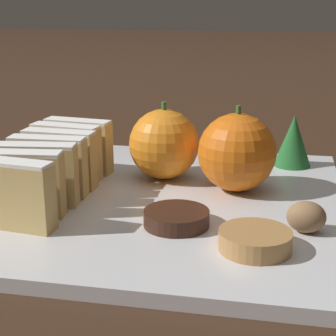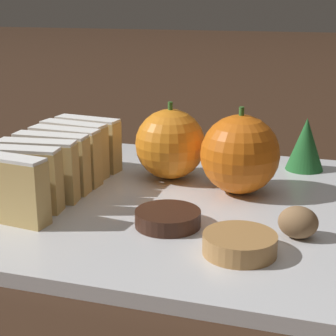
{
  "view_description": "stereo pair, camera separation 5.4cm",
  "coord_description": "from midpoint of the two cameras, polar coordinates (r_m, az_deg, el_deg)",
  "views": [
    {
      "loc": [
        0.1,
        -0.5,
        0.2
      ],
      "look_at": [
        0.0,
        0.0,
        0.04
      ],
      "focal_mm": 60.0,
      "sensor_mm": 36.0,
      "label": 1
    },
    {
      "loc": [
        0.15,
        -0.49,
        0.2
      ],
      "look_at": [
        0.0,
        0.0,
        0.04
      ],
      "focal_mm": 60.0,
      "sensor_mm": 36.0,
      "label": 2
    }
  ],
  "objects": [
    {
      "name": "ground_plane",
      "position": [
        0.55,
        -2.8,
        -4.22
      ],
      "size": [
        6.0,
        6.0,
        0.0
      ],
      "primitive_type": "plane",
      "color": "#382316"
    },
    {
      "name": "serving_platter",
      "position": [
        0.55,
        -2.81,
        -3.64
      ],
      "size": [
        0.34,
        0.37,
        0.01
      ],
      "color": "silver",
      "rests_on": "ground_plane"
    },
    {
      "name": "stollen_slice_front",
      "position": [
        0.49,
        -18.7,
        -2.6
      ],
      "size": [
        0.08,
        0.03,
        0.06
      ],
      "color": "tan",
      "rests_on": "serving_platter"
    },
    {
      "name": "stollen_slice_second",
      "position": [
        0.52,
        -17.61,
        -1.6
      ],
      "size": [
        0.08,
        0.03,
        0.06
      ],
      "color": "tan",
      "rests_on": "serving_platter"
    },
    {
      "name": "stollen_slice_third",
      "position": [
        0.54,
        -16.01,
        -0.72
      ],
      "size": [
        0.08,
        0.03,
        0.06
      ],
      "color": "tan",
      "rests_on": "serving_platter"
    },
    {
      "name": "stollen_slice_fourth",
      "position": [
        0.56,
        -14.8,
        0.1
      ],
      "size": [
        0.08,
        0.02,
        0.06
      ],
      "color": "tan",
      "rests_on": "serving_platter"
    },
    {
      "name": "stollen_slice_fifth",
      "position": [
        0.58,
        -13.58,
        0.85
      ],
      "size": [
        0.08,
        0.02,
        0.06
      ],
      "color": "tan",
      "rests_on": "serving_platter"
    },
    {
      "name": "stollen_slice_sixth",
      "position": [
        0.61,
        -12.8,
        1.56
      ],
      "size": [
        0.08,
        0.03,
        0.06
      ],
      "color": "tan",
      "rests_on": "serving_platter"
    },
    {
      "name": "stollen_slice_back",
      "position": [
        0.63,
        -11.51,
        2.19
      ],
      "size": [
        0.08,
        0.03,
        0.06
      ],
      "color": "tan",
      "rests_on": "serving_platter"
    },
    {
      "name": "orange_near",
      "position": [
        0.56,
        4.3,
        1.56
      ],
      "size": [
        0.08,
        0.08,
        0.09
      ],
      "color": "orange",
      "rests_on": "serving_platter"
    },
    {
      "name": "orange_far",
      "position": [
        0.6,
        -2.99,
        2.4
      ],
      "size": [
        0.07,
        0.07,
        0.08
      ],
      "color": "orange",
      "rests_on": "serving_platter"
    },
    {
      "name": "walnut",
      "position": [
        0.47,
        10.74,
        -4.97
      ],
      "size": [
        0.03,
        0.03,
        0.03
      ],
      "color": "#8E6B47",
      "rests_on": "serving_platter"
    },
    {
      "name": "chocolate_cookie",
      "position": [
        0.48,
        -2.35,
        -5.17
      ],
      "size": [
        0.06,
        0.06,
        0.01
      ],
      "color": "#381E14",
      "rests_on": "serving_platter"
    },
    {
      "name": "gingerbread_cookie",
      "position": [
        0.44,
        5.36,
        -7.41
      ],
      "size": [
        0.06,
        0.06,
        0.02
      ],
      "color": "#B27F47",
      "rests_on": "serving_platter"
    },
    {
      "name": "evergreen_sprig",
      "position": [
        0.65,
        10.34,
        2.72
      ],
      "size": [
        0.04,
        0.04,
        0.06
      ],
      "color": "#23662D",
      "rests_on": "serving_platter"
    }
  ]
}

